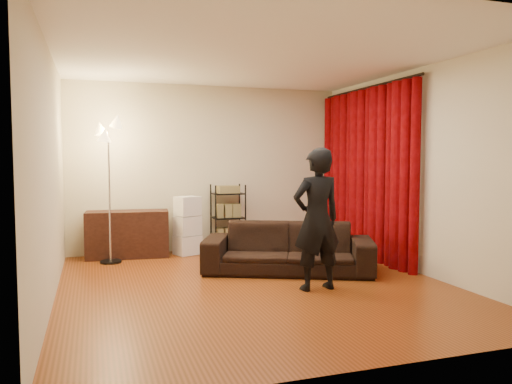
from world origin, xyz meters
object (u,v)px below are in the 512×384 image
object	(u,v)px
sofa	(288,248)
storage_boxes	(187,225)
floor_lamp	(109,192)
media_cabinet	(128,234)
wire_shelf	(228,218)
person	(317,219)

from	to	relation	value
sofa	storage_boxes	world-z (taller)	storage_boxes
sofa	floor_lamp	distance (m)	2.70
media_cabinet	sofa	bearing A→B (deg)	-35.02
storage_boxes	floor_lamp	distance (m)	1.33
wire_shelf	floor_lamp	xyz separation A→B (m)	(-1.87, -0.39, 0.48)
storage_boxes	wire_shelf	distance (m)	0.71
storage_boxes	floor_lamp	world-z (taller)	floor_lamp
storage_boxes	floor_lamp	bearing A→B (deg)	-167.30
sofa	floor_lamp	size ratio (longest dim) A/B	1.08
storage_boxes	wire_shelf	bearing A→B (deg)	10.20
wire_shelf	person	bearing A→B (deg)	-67.24
media_cabinet	wire_shelf	bearing A→B (deg)	7.36
sofa	wire_shelf	xyz separation A→B (m)	(-0.36, 1.74, 0.22)
sofa	storage_boxes	size ratio (longest dim) A/B	2.40
sofa	media_cabinet	distance (m)	2.59
person	wire_shelf	world-z (taller)	person
person	media_cabinet	distance (m)	3.29
sofa	person	distance (m)	1.05
wire_shelf	media_cabinet	bearing A→B (deg)	-162.86
media_cabinet	storage_boxes	bearing A→B (deg)	0.88
sofa	media_cabinet	xyz separation A→B (m)	(-1.97, 1.69, 0.03)
media_cabinet	floor_lamp	size ratio (longest dim) A/B	0.60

